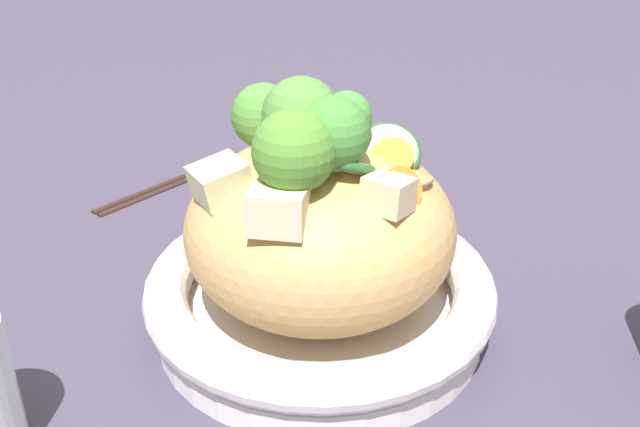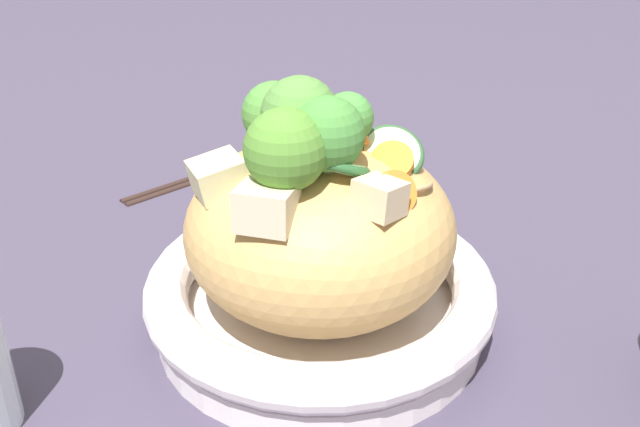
{
  "view_description": "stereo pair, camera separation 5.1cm",
  "coord_description": "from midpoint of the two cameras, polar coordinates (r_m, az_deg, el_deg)",
  "views": [
    {
      "loc": [
        -0.44,
        -0.07,
        0.33
      ],
      "look_at": [
        0.0,
        0.0,
        0.1
      ],
      "focal_mm": 40.85,
      "sensor_mm": 36.0,
      "label": 1
    },
    {
      "loc": [
        -0.43,
        -0.12,
        0.33
      ],
      "look_at": [
        0.0,
        0.0,
        0.1
      ],
      "focal_mm": 40.85,
      "sensor_mm": 36.0,
      "label": 2
    }
  ],
  "objects": [
    {
      "name": "broccoli_florets",
      "position": [
        0.47,
        1.52,
        6.49
      ],
      "size": [
        0.17,
        0.13,
        0.08
      ],
      "color": "#8FAD75",
      "rests_on": "serving_bowl"
    },
    {
      "name": "carrot_coins",
      "position": [
        0.49,
        6.33,
        4.04
      ],
      "size": [
        0.13,
        0.13,
        0.04
      ],
      "color": "orange",
      "rests_on": "serving_bowl"
    },
    {
      "name": "noodle_heap",
      "position": [
        0.51,
        2.85,
        -1.3
      ],
      "size": [
        0.19,
        0.19,
        0.13
      ],
      "color": "tan",
      "rests_on": "serving_bowl"
    },
    {
      "name": "ground_plane",
      "position": [
        0.56,
        2.63,
        -8.85
      ],
      "size": [
        3.0,
        3.0,
        0.0
      ],
      "primitive_type": "plane",
      "color": "#3E374A"
    },
    {
      "name": "serving_bowl",
      "position": [
        0.54,
        2.69,
        -6.55
      ],
      "size": [
        0.26,
        0.26,
        0.05
      ],
      "color": "white",
      "rests_on": "ground_plane"
    },
    {
      "name": "chopsticks_pair",
      "position": [
        0.79,
        -6.98,
        3.14
      ],
      "size": [
        0.18,
        0.12,
        0.01
      ],
      "color": "black",
      "rests_on": "ground_plane"
    },
    {
      "name": "zucchini_slices",
      "position": [
        0.48,
        6.54,
        4.17
      ],
      "size": [
        0.1,
        0.08,
        0.03
      ],
      "color": "#C0DE9B",
      "rests_on": "serving_bowl"
    },
    {
      "name": "chicken_chunks",
      "position": [
        0.46,
        -0.31,
        2.43
      ],
      "size": [
        0.1,
        0.15,
        0.04
      ],
      "color": "beige",
      "rests_on": "serving_bowl"
    }
  ]
}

